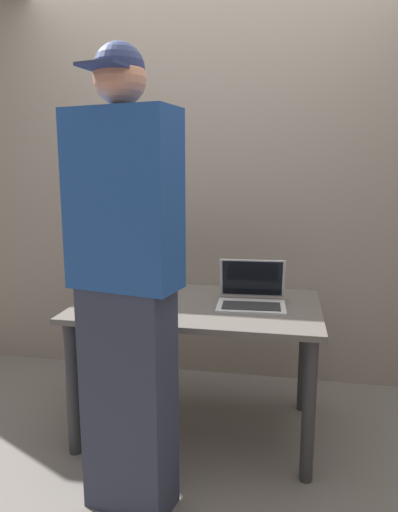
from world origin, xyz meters
name	(u,v)px	position (x,y,z in m)	size (l,w,h in m)	color
ground_plane	(198,429)	(0.00, 0.00, 0.00)	(8.00, 8.00, 0.00)	slate
desk	(198,323)	(0.00, 0.00, 0.60)	(1.25, 0.77, 0.71)	#56514C
laptop	(252,295)	(0.27, 0.03, 0.76)	(0.36, 0.32, 0.22)	#B7BABC
beer_bottle_green	(138,271)	(-0.39, 0.20, 0.83)	(0.07, 0.07, 0.30)	#1E5123
beer_bottle_dark	(122,271)	(-0.49, 0.20, 0.82)	(0.07, 0.07, 0.27)	brown
beer_bottle_brown	(158,268)	(-0.29, 0.27, 0.83)	(0.06, 0.06, 0.31)	#472B14
person_figure	(126,290)	(-0.17, -0.62, 0.94)	(0.45, 0.32, 1.84)	#2D3347
coffee_mug	(140,297)	(-0.28, -0.11, 0.76)	(0.12, 0.08, 0.10)	#19598C
back_wall	(220,184)	(0.00, 0.78, 1.30)	(6.00, 0.10, 2.60)	gray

